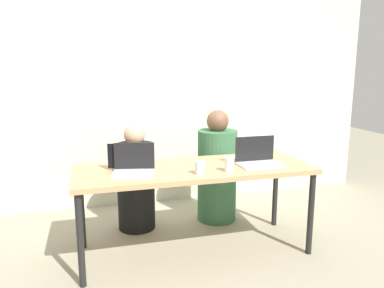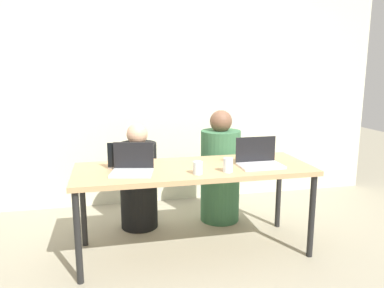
{
  "view_description": "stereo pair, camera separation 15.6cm",
  "coord_description": "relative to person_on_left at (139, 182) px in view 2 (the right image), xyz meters",
  "views": [
    {
      "loc": [
        -0.82,
        -2.89,
        1.55
      ],
      "look_at": [
        0.0,
        0.07,
        0.93
      ],
      "focal_mm": 35.0,
      "sensor_mm": 36.0,
      "label": 1
    },
    {
      "loc": [
        -0.67,
        -2.93,
        1.55
      ],
      "look_at": [
        0.0,
        0.07,
        0.93
      ],
      "focal_mm": 35.0,
      "sensor_mm": 36.0,
      "label": 2
    }
  ],
  "objects": [
    {
      "name": "ground_plane",
      "position": [
        0.42,
        -0.61,
        -0.46
      ],
      "size": [
        12.0,
        12.0,
        0.0
      ],
      "primitive_type": "plane",
      "color": "gray"
    },
    {
      "name": "laptop_front_left",
      "position": [
        -0.09,
        -0.68,
        0.34
      ],
      "size": [
        0.36,
        0.3,
        0.23
      ],
      "rotation": [
        0.0,
        0.0,
        -0.21
      ],
      "color": "silver",
      "rests_on": "desk"
    },
    {
      "name": "laptop_front_right",
      "position": [
        0.96,
        -0.69,
        0.34
      ],
      "size": [
        0.36,
        0.27,
        0.23
      ],
      "rotation": [
        0.0,
        0.0,
        0.01
      ],
      "color": "silver",
      "rests_on": "desk"
    },
    {
      "name": "laptop_back_left",
      "position": [
        -0.1,
        -0.5,
        0.34
      ],
      "size": [
        0.38,
        0.29,
        0.22
      ],
      "rotation": [
        0.0,
        0.0,
        2.94
      ],
      "color": "silver",
      "rests_on": "desk"
    },
    {
      "name": "back_wall",
      "position": [
        0.42,
        0.75,
        0.89
      ],
      "size": [
        5.08,
        0.1,
        2.69
      ],
      "primitive_type": "cube",
      "color": "beige",
      "rests_on": "ground"
    },
    {
      "name": "water_glass_right",
      "position": [
        0.64,
        -0.82,
        0.34
      ],
      "size": [
        0.08,
        0.08,
        0.11
      ],
      "color": "silver",
      "rests_on": "desk"
    },
    {
      "name": "person_on_left",
      "position": [
        0.0,
        0.0,
        0.0
      ],
      "size": [
        0.41,
        0.41,
        1.04
      ],
      "rotation": [
        0.0,
        0.0,
        3.27
      ],
      "color": "black",
      "rests_on": "ground"
    },
    {
      "name": "desk",
      "position": [
        0.42,
        -0.61,
        0.23
      ],
      "size": [
        1.95,
        0.72,
        0.75
      ],
      "color": "tan",
      "rests_on": "ground"
    },
    {
      "name": "water_glass_center",
      "position": [
        0.4,
        -0.83,
        0.33
      ],
      "size": [
        0.07,
        0.07,
        0.1
      ],
      "color": "silver",
      "rests_on": "desk"
    },
    {
      "name": "person_on_right",
      "position": [
        0.83,
        0.0,
        0.05
      ],
      "size": [
        0.48,
        0.48,
        1.15
      ],
      "rotation": [
        0.0,
        0.0,
        3.38
      ],
      "color": "#356642",
      "rests_on": "ground"
    }
  ]
}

